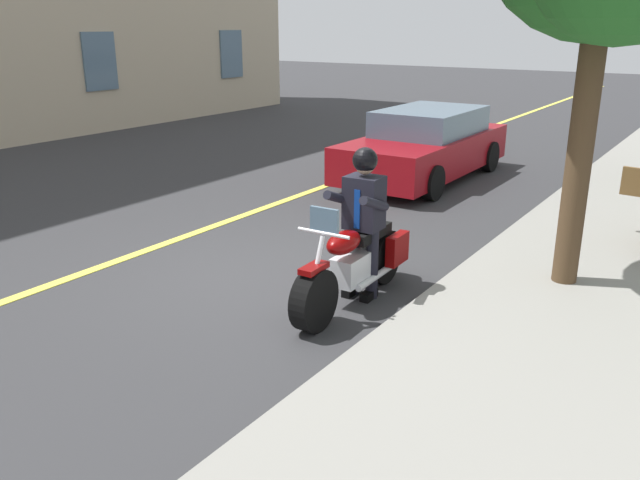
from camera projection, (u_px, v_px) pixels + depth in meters
name	position (u px, v px, depth m)	size (l,w,h in m)	color
ground_plane	(267.00, 276.00, 8.14)	(80.00, 80.00, 0.00)	#333335
lane_center_stripe	(156.00, 247.00, 9.19)	(60.00, 0.16, 0.01)	#E5DB4C
motorcycle_main	(354.00, 264.00, 7.27)	(2.22, 0.63, 1.26)	black
rider_main	(363.00, 210.00, 7.24)	(0.63, 0.56, 1.74)	black
car_silver	(426.00, 145.00, 13.07)	(4.60, 1.92, 1.40)	maroon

